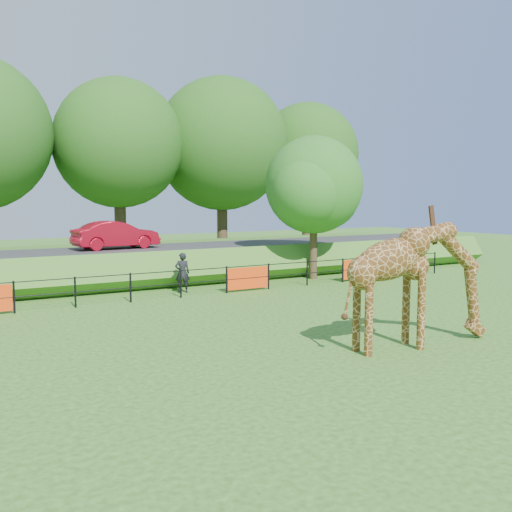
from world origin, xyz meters
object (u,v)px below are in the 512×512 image
object	(u,v)px
car_red	(116,235)
visitor	(182,273)
tree_east	(315,189)
giraffe	(418,285)

from	to	relation	value
car_red	visitor	size ratio (longest dim) A/B	2.46
car_red	visitor	distance (m)	5.77
car_red	tree_east	bearing A→B (deg)	-127.51
giraffe	visitor	xyz separation A→B (m)	(-1.90, 10.93, -0.80)
car_red	visitor	bearing A→B (deg)	-175.49
car_red	giraffe	bearing A→B (deg)	-176.01
car_red	visitor	xyz separation A→B (m)	(1.04, -5.53, -1.26)
giraffe	tree_east	distance (m)	12.90
visitor	tree_east	bearing A→B (deg)	-157.88
tree_east	giraffe	bearing A→B (deg)	-114.21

